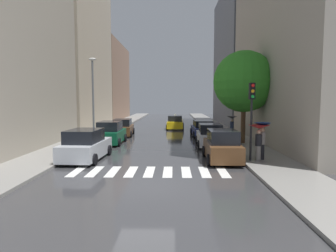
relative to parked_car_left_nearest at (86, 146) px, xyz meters
name	(u,v)px	position (x,y,z in m)	size (l,w,h in m)	color
ground_plane	(164,129)	(4.00, 19.02, -0.86)	(28.00, 72.00, 0.04)	#353537
sidewalk_left	(112,128)	(-2.50, 19.02, -0.77)	(3.00, 72.00, 0.15)	gray
sidewalk_right	(217,128)	(10.50, 19.02, -0.77)	(3.00, 72.00, 0.15)	gray
crosswalk_stripes	(149,172)	(4.00, -2.83, -0.83)	(7.65, 2.20, 0.01)	silver
building_left_mid	(73,42)	(-7.00, 19.04, 9.70)	(6.00, 15.18, 21.09)	#B2A38C
building_left_far	(105,82)	(-7.00, 35.36, 5.77)	(6.00, 16.84, 13.23)	#8C6B56
building_right_near	(301,0)	(15.00, 6.62, 10.32)	(6.00, 19.57, 22.32)	#9E9384
building_right_mid	(243,59)	(15.00, 25.78, 8.54)	(6.00, 16.93, 18.77)	slate
parked_car_left_nearest	(86,146)	(0.00, 0.00, 0.00)	(2.32, 4.56, 1.81)	#B2B7BF
parked_car_left_second	(110,133)	(0.12, 6.20, 0.00)	(2.09, 4.04, 1.82)	#0C4C2D
parked_car_left_third	(123,128)	(0.18, 11.57, -0.06)	(2.16, 4.28, 1.66)	brown
parked_car_right_nearest	(222,147)	(7.97, -0.17, 0.00)	(2.01, 4.12, 1.82)	brown
parked_car_right_second	(210,136)	(7.93, 5.17, -0.04)	(2.09, 4.10, 1.73)	silver
parked_car_right_third	(203,129)	(7.96, 11.24, -0.11)	(2.23, 4.32, 1.55)	navy
taxi_midroad	(175,123)	(5.34, 18.48, -0.08)	(2.16, 4.69, 1.81)	yellow
pedestrian_foreground	(262,133)	(10.18, -0.40, 0.80)	(0.95, 0.95, 2.09)	black
pedestrian_near_tree	(259,133)	(9.91, -0.67, 0.83)	(1.18, 1.18, 1.98)	gray
pedestrian_by_kerb	(232,122)	(10.50, 9.91, 0.64)	(0.93, 0.93, 1.87)	navy
street_tree_right	(244,82)	(10.61, 6.04, 4.08)	(4.74, 4.74, 7.15)	#513823
traffic_light_right_corner	(252,104)	(9.45, -0.80, 2.45)	(0.30, 0.42, 4.30)	black
lamp_post_left	(93,93)	(-1.55, 7.46, 3.25)	(0.60, 0.28, 6.83)	#595B60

